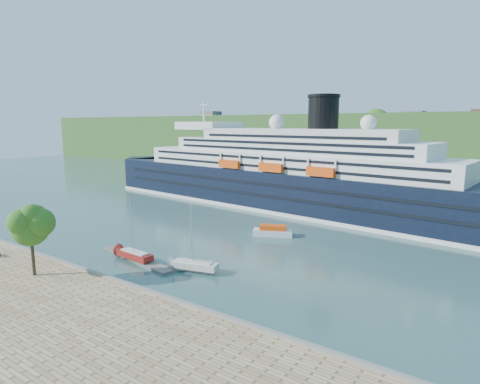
% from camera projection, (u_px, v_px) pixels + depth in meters
% --- Properties ---
extents(ground, '(400.00, 400.00, 0.00)m').
position_uv_depth(ground, '(87.00, 277.00, 52.60)').
color(ground, '#2E5250').
rests_on(ground, ground).
extents(far_hillside, '(400.00, 50.00, 24.00)m').
position_uv_depth(far_hillside, '(389.00, 143.00, 167.99)').
color(far_hillside, '#2E5E25').
rests_on(far_hillside, ground).
extents(quay_coping, '(220.00, 0.50, 0.30)m').
position_uv_depth(quay_coping, '(85.00, 269.00, 52.25)').
color(quay_coping, slate).
rests_on(quay_coping, promenade).
extents(cruise_ship, '(118.02, 28.59, 26.25)m').
position_uv_depth(cruise_ship, '(276.00, 153.00, 96.14)').
color(cruise_ship, black).
rests_on(cruise_ship, ground).
extents(promenade_tree, '(6.05, 6.05, 10.02)m').
position_uv_depth(promenade_tree, '(31.00, 237.00, 49.89)').
color(promenade_tree, '#285D18').
rests_on(promenade_tree, promenade).
extents(floating_pontoon, '(16.45, 4.82, 0.36)m').
position_uv_depth(floating_pontoon, '(137.00, 259.00, 59.36)').
color(floating_pontoon, slate).
rests_on(floating_pontoon, ground).
extents(sailboat_red, '(7.13, 2.34, 9.08)m').
position_uv_depth(sailboat_red, '(134.00, 231.00, 58.06)').
color(sailboat_red, maroon).
rests_on(sailboat_red, ground).
extents(sailboat_white_far, '(7.23, 3.69, 9.00)m').
position_uv_depth(sailboat_white_far, '(195.00, 240.00, 53.84)').
color(sailboat_white_far, silver).
rests_on(sailboat_white_far, ground).
extents(tender_launch, '(7.43, 5.16, 1.95)m').
position_uv_depth(tender_launch, '(273.00, 230.00, 72.07)').
color(tender_launch, '#E8480D').
rests_on(tender_launch, ground).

